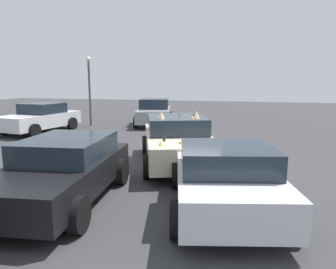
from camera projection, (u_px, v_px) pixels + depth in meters
ground_plane at (177, 164)px, 9.66m from camera, size 60.00×60.00×0.00m
art_car_decorated at (177, 140)px, 9.60m from camera, size 4.77×3.22×1.65m
parked_sedan_near_left at (40, 118)px, 15.55m from camera, size 4.36×2.42×1.41m
parked_sedan_far_right at (154, 112)px, 18.02m from camera, size 4.42×2.68×1.48m
parked_sedan_row_back_far at (224, 177)px, 6.15m from camera, size 4.23×2.71×1.33m
parked_sedan_behind_left at (63, 169)px, 6.62m from camera, size 4.30×2.37×1.32m
lot_lamp_post at (89, 84)px, 17.50m from camera, size 0.28×0.28×3.80m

